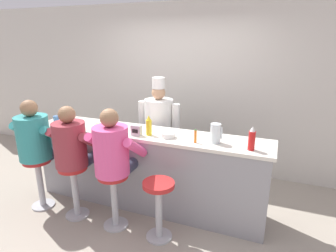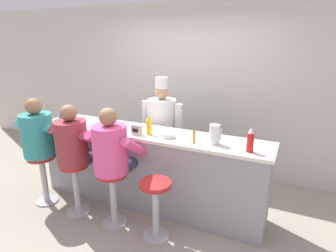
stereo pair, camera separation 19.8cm
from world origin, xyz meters
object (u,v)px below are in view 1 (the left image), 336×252
Objects in this scene: diner_seated_teal at (36,141)px; cook_in_whites_near at (159,128)px; diner_seated_maroon at (72,148)px; diner_seated_pink at (113,154)px; empty_stool_round at (159,201)px; breakfast_plate at (99,126)px; cereal_bowl at (168,135)px; hot_sauce_bottle_orange at (195,136)px; mustard_bottle_yellow at (149,126)px; water_pitcher_clear at (216,133)px; coffee_mug_blue at (57,119)px; napkin_dispenser_chrome at (136,130)px; ketchup_bottle_red at (252,139)px.

cook_in_whites_near is at bearing 42.89° from diner_seated_teal.
diner_seated_pink is at bearing 0.11° from diner_seated_maroon.
diner_seated_maroon is 2.06× the size of empty_stool_round.
breakfast_plate is 1.01m from cereal_bowl.
hot_sauce_bottle_orange is 0.92× the size of cereal_bowl.
diner_seated_maroon is at bearing -0.15° from diner_seated_teal.
diner_seated_maroon is (-0.04, -0.51, -0.14)m from breakfast_plate.
breakfast_plate is at bearing 175.40° from mustard_bottle_yellow.
diner_seated_maroon is at bearing 178.39° from empty_stool_round.
mustard_bottle_yellow is 0.89m from empty_stool_round.
water_pitcher_clear reaches higher than hot_sauce_bottle_orange.
diner_seated_maroon is 0.56m from diner_seated_pink.
breakfast_plate is at bearing 135.81° from diner_seated_pink.
diner_seated_teal is at bearing 179.85° from diner_seated_maroon.
coffee_mug_blue is 1.29m from napkin_dispenser_chrome.
diner_seated_teal is at bearing -162.71° from napkin_dispenser_chrome.
cook_in_whites_near is (0.07, 1.11, -0.01)m from diner_seated_pink.
empty_stool_round is (1.75, -0.49, -0.61)m from coffee_mug_blue.
mustard_bottle_yellow reaches higher than cereal_bowl.
ketchup_bottle_red is 1.56× the size of cereal_bowl.
napkin_dispenser_chrome is 0.09× the size of diner_seated_teal.
cereal_bowl is 0.79m from cook_in_whites_near.
mustard_bottle_yellow is 1.59× the size of hot_sauce_bottle_orange.
hot_sauce_bottle_orange is 0.81m from empty_stool_round.
empty_stool_round is at bearing -153.08° from ketchup_bottle_red.
mustard_bottle_yellow is at bearing 62.86° from diner_seated_pink.
diner_seated_maroon reaches higher than coffee_mug_blue.
diner_seated_teal is (-1.22, -0.38, -0.17)m from napkin_dispenser_chrome.
napkin_dispenser_chrome is at bearing 17.29° from diner_seated_teal.
ketchup_bottle_red is 1.34m from napkin_dispenser_chrome.
hot_sauce_bottle_orange is at bearing -179.21° from ketchup_bottle_red.
cook_in_whites_near is at bearing 113.09° from empty_stool_round.
water_pitcher_clear is (0.80, 0.03, -0.00)m from mustard_bottle_yellow.
mustard_bottle_yellow is at bearing -0.15° from coffee_mug_blue.
diner_seated_teal is at bearing -167.42° from water_pitcher_clear.
diner_seated_pink is (-0.48, -0.45, -0.14)m from cereal_bowl.
napkin_dispenser_chrome is 1.29m from diner_seated_teal.
ketchup_bottle_red reaches higher than mustard_bottle_yellow.
ketchup_bottle_red is 1.19m from empty_stool_round.
ketchup_bottle_red is 0.18× the size of diner_seated_teal.
mustard_bottle_yellow is 0.91× the size of breakfast_plate.
ketchup_bottle_red is at bearing 26.92° from empty_stool_round.
hot_sauce_bottle_orange is at bearing -1.51° from coffee_mug_blue.
water_pitcher_clear is 0.97m from empty_stool_round.
mustard_bottle_yellow is 1.10× the size of water_pitcher_clear.
coffee_mug_blue is 1.43m from cook_in_whites_near.
breakfast_plate is 0.53m from diner_seated_maroon.
empty_stool_round is at bearing -66.91° from cook_in_whites_near.
mustard_bottle_yellow is 0.17× the size of diner_seated_pink.
breakfast_plate is at bearing 4.93° from coffee_mug_blue.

